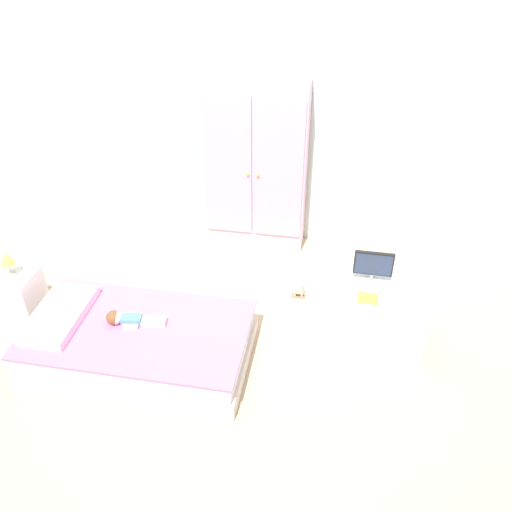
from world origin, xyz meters
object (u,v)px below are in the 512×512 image
Objects in this scene: tv_stand at (354,312)px; rocking_horse_toy at (300,291)px; bed at (139,343)px; wardrobe at (256,167)px; book_yellow at (368,298)px; table_lamp at (7,260)px; tv_monitor at (373,265)px; doll at (125,319)px; nightstand at (19,297)px.

rocking_horse_toy is at bearing -155.77° from tv_stand.
wardrobe reaches higher than bed.
book_yellow is at bearing 13.49° from bed.
rocking_horse_toy is (2.01, 0.07, -0.04)m from table_lamp.
tv_monitor reaches higher than book_yellow.
tv_stand is 7.02× the size of book_yellow.
tv_stand reaches higher than bed.
doll reaches higher than bed.
doll is at bearing -111.92° from wardrobe.
tv_stand is (0.88, -1.07, -0.51)m from wardrobe.
book_yellow is (2.45, 0.13, 0.24)m from nightstand.
table_lamp is at bearing -138.68° from wardrobe.
nightstand is 2.06m from wardrobe.
book_yellow is (1.56, 0.32, 0.14)m from doll.
table_lamp is 2.49m from tv_monitor.
nightstand is 2.21× the size of table_lamp.
book_yellow is at bearing 7.49° from rocking_horse_toy.
bed is 1.54m from book_yellow.
bed is 1.65m from tv_monitor.
tv_monitor is 2.28× the size of rocking_horse_toy.
table_lamp is 0.13× the size of wardrobe.
rocking_horse_toy is (-0.46, -0.25, -0.08)m from tv_monitor.
wardrobe is 1.36m from rocking_horse_toy.
nightstand is at bearing -138.68° from wardrobe.
rocking_horse_toy is at bearing 15.98° from bed.
tv_monitor is 1.99× the size of book_yellow.
rocking_horse_toy is (1.12, 0.26, 0.19)m from doll.
bed is 1.73m from wardrobe.
rocking_horse_toy is at bearing 13.25° from doll.
tv_monitor is at bearing -45.64° from wardrobe.
tv_monitor is at bearing 28.70° from rocking_horse_toy.
nightstand is 3.61× the size of rocking_horse_toy.
rocking_horse_toy reaches higher than tv_stand.
book_yellow is (-0.02, -0.19, -0.13)m from tv_monitor.
nightstand is 2.52m from tv_monitor.
table_lamp is (-0.89, 0.19, 0.23)m from doll.
book_yellow is at bearing 3.08° from nightstand.
book_yellow reaches higher than tv_stand.
doll is 2.11× the size of table_lamp.
bed is at bearing -159.85° from tv_monitor.
rocking_horse_toy reaches higher than doll.
tv_monitor is (1.49, 0.55, 0.45)m from bed.
tv_monitor is at bearing 7.50° from table_lamp.
bed is 12.93× the size of rocking_horse_toy.
tv_monitor is 0.23m from book_yellow.
rocking_horse_toy is 0.45m from book_yellow.
doll is 0.43× the size of tv_stand.
nightstand is 0.28× the size of wardrobe.
book_yellow reaches higher than doll.
tv_monitor is at bearing 18.07° from doll.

